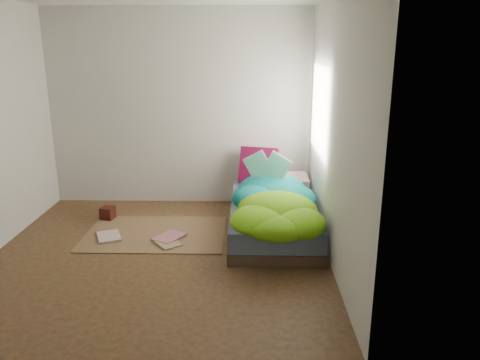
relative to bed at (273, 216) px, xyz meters
name	(u,v)px	position (x,y,z in m)	size (l,w,h in m)	color
ground	(160,254)	(-1.22, -0.72, -0.17)	(3.50, 3.50, 0.00)	#3A2516
room_walls	(153,98)	(-1.21, -0.71, 1.46)	(3.54, 3.54, 2.62)	beige
bed	(273,216)	(0.00, 0.00, 0.00)	(1.00, 2.00, 0.34)	#3A2F1F
duvet	(274,194)	(0.00, -0.22, 0.34)	(0.96, 1.84, 0.34)	#07646C
rug	(156,233)	(-1.37, -0.17, -0.16)	(1.60, 1.10, 0.01)	brown
pillow_floral	(287,181)	(0.21, 0.70, 0.23)	(0.54, 0.33, 0.12)	beige
pillow_magenta	(259,166)	(-0.16, 0.76, 0.41)	(0.49, 0.15, 0.49)	#4B0526
open_book	(267,158)	(-0.07, 0.21, 0.65)	(0.47, 0.10, 0.28)	#2E8E3E
wooden_box	(108,213)	(-2.06, 0.28, -0.08)	(0.15, 0.15, 0.15)	#36100C
floor_book_a	(98,238)	(-1.99, -0.37, -0.14)	(0.25, 0.33, 0.03)	beige
floor_book_b	(161,235)	(-1.29, -0.27, -0.14)	(0.25, 0.34, 0.03)	#BE6D70
floor_book_c	(159,246)	(-1.26, -0.55, -0.15)	(0.22, 0.30, 0.02)	tan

